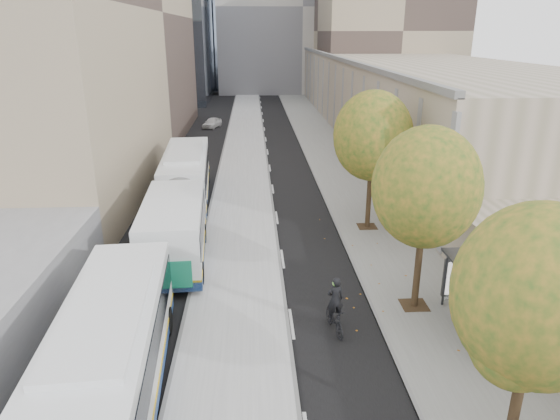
{
  "coord_description": "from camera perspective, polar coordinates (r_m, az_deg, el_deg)",
  "views": [
    {
      "loc": [
        -3.05,
        -5.05,
        10.93
      ],
      "look_at": [
        -1.75,
        18.43,
        2.5
      ],
      "focal_mm": 32.0,
      "sensor_mm": 36.0,
      "label": 1
    }
  ],
  "objects": [
    {
      "name": "building_tan",
      "position": [
        71.84,
        12.17,
        13.77
      ],
      "size": [
        18.0,
        92.0,
        8.0
      ],
      "primitive_type": "cube",
      "color": "gray",
      "rests_on": "ground"
    },
    {
      "name": "bus_shelter",
      "position": [
        20.23,
        23.02,
        -7.59
      ],
      "size": [
        1.9,
        4.4,
        2.53
      ],
      "color": "#383A3F",
      "rests_on": "sidewalk"
    },
    {
      "name": "sidewalk",
      "position": [
        42.12,
        6.77,
        4.6
      ],
      "size": [
        4.75,
        150.0,
        0.08
      ],
      "primitive_type": "cube",
      "color": "gray",
      "rests_on": "ground"
    },
    {
      "name": "distant_car",
      "position": [
        61.42,
        -7.77,
        9.86
      ],
      "size": [
        2.46,
        3.76,
        1.19
      ],
      "primitive_type": "imported",
      "rotation": [
        0.0,
        0.0,
        -0.33
      ],
      "color": "silver",
      "rests_on": "ground"
    },
    {
      "name": "cyclist",
      "position": [
        19.52,
        6.27,
        -11.48
      ],
      "size": [
        0.85,
        1.87,
        2.31
      ],
      "rotation": [
        0.0,
        0.0,
        0.19
      ],
      "color": "black",
      "rests_on": "ground"
    },
    {
      "name": "bus_far",
      "position": [
        30.51,
        -11.13,
        1.86
      ],
      "size": [
        4.01,
        19.52,
        3.23
      ],
      "rotation": [
        0.0,
        0.0,
        0.06
      ],
      "color": "white",
      "rests_on": "ground"
    },
    {
      "name": "tree_d",
      "position": [
        28.39,
        10.56,
        8.3
      ],
      "size": [
        4.4,
        4.4,
        7.6
      ],
      "color": "black",
      "rests_on": "sidewalk"
    },
    {
      "name": "building_far_block",
      "position": [
        101.54,
        2.1,
        22.01
      ],
      "size": [
        30.0,
        18.0,
        30.0
      ],
      "primitive_type": "cube",
      "color": "#B0ABA2",
      "rests_on": "ground"
    },
    {
      "name": "bus_platform",
      "position": [
        41.5,
        -4.21,
        4.51
      ],
      "size": [
        4.25,
        150.0,
        0.15
      ],
      "primitive_type": "cube",
      "color": "#A7A7A7",
      "rests_on": "ground"
    },
    {
      "name": "tree_c",
      "position": [
        20.06,
        16.36,
        2.46
      ],
      "size": [
        4.2,
        4.2,
        7.28
      ],
      "color": "black",
      "rests_on": "sidewalk"
    },
    {
      "name": "tree_b",
      "position": [
        13.42,
        27.32,
        -8.74
      ],
      "size": [
        4.0,
        4.0,
        6.97
      ],
      "color": "black",
      "rests_on": "sidewalk"
    },
    {
      "name": "building_midrise",
      "position": [
        50.01,
        -27.76,
        19.42
      ],
      "size": [
        24.0,
        46.0,
        25.0
      ],
      "primitive_type": "cube",
      "color": "tan",
      "rests_on": "ground"
    }
  ]
}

